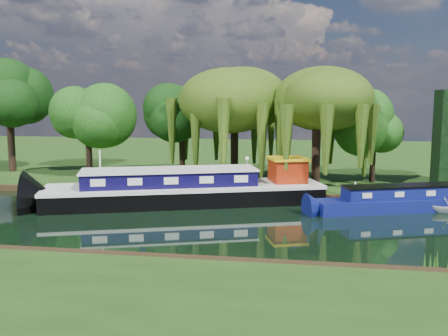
% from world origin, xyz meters
% --- Properties ---
extents(ground, '(120.00, 120.00, 0.00)m').
position_xyz_m(ground, '(0.00, 0.00, 0.00)').
color(ground, black).
extents(far_bank, '(120.00, 52.00, 0.45)m').
position_xyz_m(far_bank, '(0.00, 34.00, 0.23)').
color(far_bank, '#1D3A0F').
rests_on(far_bank, ground).
extents(dutch_barge, '(20.67, 10.99, 4.28)m').
position_xyz_m(dutch_barge, '(-3.33, 5.40, 1.06)').
color(dutch_barge, black).
rests_on(dutch_barge, ground).
extents(narrowboat, '(13.25, 6.52, 1.94)m').
position_xyz_m(narrowboat, '(12.36, 5.69, 0.69)').
color(narrowboat, navy).
rests_on(narrowboat, ground).
extents(red_dinghy, '(3.60, 2.68, 0.72)m').
position_xyz_m(red_dinghy, '(-10.08, 5.54, 0.00)').
color(red_dinghy, maroon).
rests_on(red_dinghy, ground).
extents(white_cruiser, '(2.54, 2.30, 1.17)m').
position_xyz_m(white_cruiser, '(14.79, 5.29, 0.00)').
color(white_cruiser, silver).
rests_on(white_cruiser, ground).
extents(willow_left, '(8.01, 8.01, 9.60)m').
position_xyz_m(willow_left, '(-1.12, 14.37, 7.42)').
color(willow_left, black).
rests_on(willow_left, far_bank).
extents(willow_right, '(7.40, 7.40, 9.02)m').
position_xyz_m(willow_right, '(6.08, 11.32, 7.03)').
color(willow_right, black).
rests_on(willow_right, far_bank).
extents(tree_far_left, '(5.21, 5.21, 8.39)m').
position_xyz_m(tree_far_left, '(-14.81, 13.81, 6.20)').
color(tree_far_left, black).
rests_on(tree_far_left, far_bank).
extents(tree_far_back, '(6.01, 6.01, 10.11)m').
position_xyz_m(tree_far_back, '(-24.02, 15.85, 7.49)').
color(tree_far_back, black).
rests_on(tree_far_back, far_bank).
extents(tree_far_mid, '(4.86, 4.86, 7.96)m').
position_xyz_m(tree_far_mid, '(-6.45, 16.25, 5.94)').
color(tree_far_mid, black).
rests_on(tree_far_mid, far_bank).
extents(tree_far_right, '(4.24, 4.24, 6.94)m').
position_xyz_m(tree_far_right, '(11.07, 14.99, 5.24)').
color(tree_far_right, black).
rests_on(tree_far_right, far_bank).
extents(lamppost, '(0.36, 0.36, 2.56)m').
position_xyz_m(lamppost, '(0.50, 10.50, 2.42)').
color(lamppost, silver).
rests_on(lamppost, far_bank).
extents(mooring_posts, '(19.16, 0.16, 1.00)m').
position_xyz_m(mooring_posts, '(-0.50, 8.40, 0.95)').
color(mooring_posts, silver).
rests_on(mooring_posts, far_bank).
extents(reeds_near, '(33.70, 1.50, 1.10)m').
position_xyz_m(reeds_near, '(6.87, -7.57, 0.55)').
color(reeds_near, '#224F15').
rests_on(reeds_near, ground).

